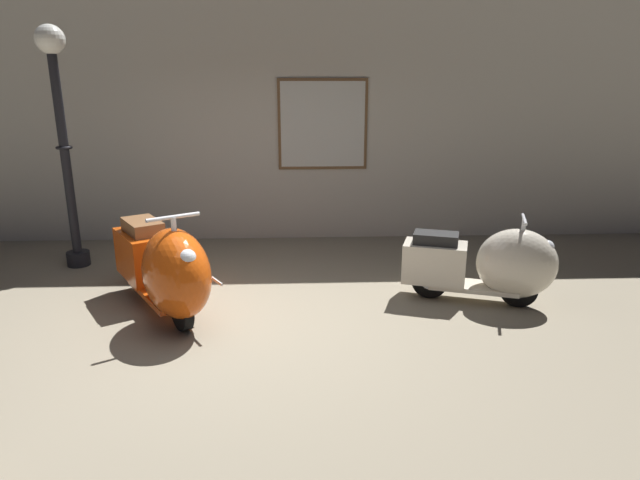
{
  "coord_description": "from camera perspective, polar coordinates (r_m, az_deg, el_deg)",
  "views": [
    {
      "loc": [
        0.47,
        -4.78,
        2.29
      ],
      "look_at": [
        0.72,
        0.75,
        0.66
      ],
      "focal_mm": 30.83,
      "sensor_mm": 36.0,
      "label": 1
    }
  ],
  "objects": [
    {
      "name": "scooter_0",
      "position": [
        5.58,
        -15.69,
        -2.87
      ],
      "size": [
        1.39,
        1.82,
        1.11
      ],
      "rotation": [
        0.0,
        0.0,
        -1.02
      ],
      "color": "black",
      "rests_on": "ground"
    },
    {
      "name": "ground_plane",
      "position": [
        5.32,
        -7.48,
        -9.24
      ],
      "size": [
        60.0,
        60.0,
        0.0
      ],
      "primitive_type": "plane",
      "color": "gray"
    },
    {
      "name": "showroom_back_wall",
      "position": [
        8.03,
        -6.05,
        13.56
      ],
      "size": [
        18.0,
        0.24,
        3.81
      ],
      "color": "#ADA89E",
      "rests_on": "ground"
    },
    {
      "name": "lamppost",
      "position": [
        7.33,
        -25.3,
        10.83
      ],
      "size": [
        0.33,
        0.33,
        2.89
      ],
      "color": "black",
      "rests_on": "ground"
    },
    {
      "name": "scooter_1",
      "position": [
        5.98,
        17.3,
        -2.43
      ],
      "size": [
        1.62,
        0.9,
        0.95
      ],
      "rotation": [
        0.0,
        0.0,
        -0.32
      ],
      "color": "black",
      "rests_on": "ground"
    }
  ]
}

